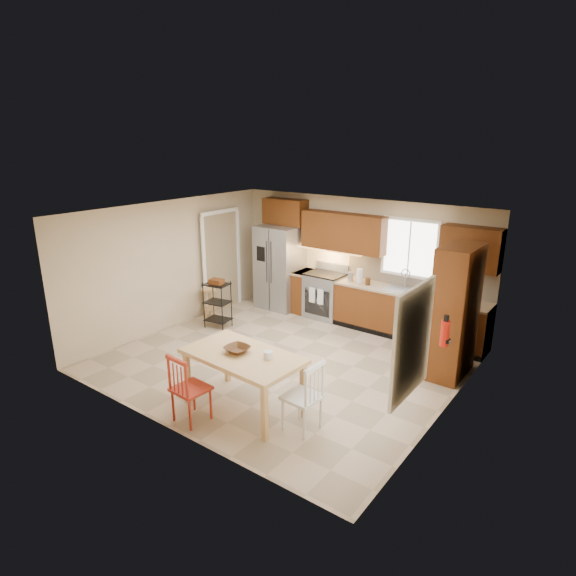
% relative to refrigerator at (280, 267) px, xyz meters
% --- Properties ---
extents(floor, '(5.50, 5.50, 0.00)m').
position_rel_refrigerator_xyz_m(floor, '(1.70, -2.12, -0.91)').
color(floor, tan).
rests_on(floor, ground).
extents(ceiling, '(5.50, 5.00, 0.02)m').
position_rel_refrigerator_xyz_m(ceiling, '(1.70, -2.12, 1.59)').
color(ceiling, silver).
rests_on(ceiling, ground).
extents(wall_back, '(5.50, 0.02, 2.50)m').
position_rel_refrigerator_xyz_m(wall_back, '(1.70, 0.38, 0.34)').
color(wall_back, '#CCB793').
rests_on(wall_back, ground).
extents(wall_front, '(5.50, 0.02, 2.50)m').
position_rel_refrigerator_xyz_m(wall_front, '(1.70, -4.62, 0.34)').
color(wall_front, '#CCB793').
rests_on(wall_front, ground).
extents(wall_left, '(0.02, 5.00, 2.50)m').
position_rel_refrigerator_xyz_m(wall_left, '(-1.05, -2.12, 0.34)').
color(wall_left, '#CCB793').
rests_on(wall_left, ground).
extents(wall_right, '(0.02, 5.00, 2.50)m').
position_rel_refrigerator_xyz_m(wall_right, '(4.45, -2.12, 0.34)').
color(wall_right, '#CCB793').
rests_on(wall_right, ground).
extents(refrigerator, '(0.92, 0.75, 1.82)m').
position_rel_refrigerator_xyz_m(refrigerator, '(0.00, 0.00, 0.00)').
color(refrigerator, gray).
rests_on(refrigerator, floor).
extents(range_stove, '(0.76, 0.63, 0.92)m').
position_rel_refrigerator_xyz_m(range_stove, '(1.15, 0.06, -0.45)').
color(range_stove, gray).
rests_on(range_stove, floor).
extents(base_cabinet_narrow, '(0.30, 0.60, 0.90)m').
position_rel_refrigerator_xyz_m(base_cabinet_narrow, '(0.60, 0.08, -0.46)').
color(base_cabinet_narrow, '#612E12').
rests_on(base_cabinet_narrow, floor).
extents(base_cabinet_run, '(2.92, 0.60, 0.90)m').
position_rel_refrigerator_xyz_m(base_cabinet_run, '(2.99, 0.08, -0.46)').
color(base_cabinet_run, '#612E12').
rests_on(base_cabinet_run, floor).
extents(dishwasher, '(0.60, 0.02, 0.78)m').
position_rel_refrigerator_xyz_m(dishwasher, '(3.55, -0.22, -0.46)').
color(dishwasher, black).
rests_on(dishwasher, floor).
extents(backsplash, '(2.92, 0.03, 0.55)m').
position_rel_refrigerator_xyz_m(backsplash, '(2.99, 0.36, 0.27)').
color(backsplash, '#C6B295').
rests_on(backsplash, wall_back).
extents(upper_over_fridge, '(1.00, 0.35, 0.55)m').
position_rel_refrigerator_xyz_m(upper_over_fridge, '(0.00, 0.20, 1.19)').
color(upper_over_fridge, '#54250E').
rests_on(upper_over_fridge, wall_back).
extents(upper_left_block, '(1.80, 0.35, 0.75)m').
position_rel_refrigerator_xyz_m(upper_left_block, '(1.45, 0.20, 0.92)').
color(upper_left_block, '#54250E').
rests_on(upper_left_block, wall_back).
extents(upper_right_block, '(1.00, 0.35, 0.75)m').
position_rel_refrigerator_xyz_m(upper_right_block, '(3.95, 0.20, 0.92)').
color(upper_right_block, '#54250E').
rests_on(upper_right_block, wall_back).
extents(window_back, '(1.12, 0.04, 1.12)m').
position_rel_refrigerator_xyz_m(window_back, '(2.80, 0.35, 0.74)').
color(window_back, white).
rests_on(window_back, wall_back).
extents(sink, '(0.62, 0.46, 0.16)m').
position_rel_refrigerator_xyz_m(sink, '(2.80, 0.08, -0.05)').
color(sink, gray).
rests_on(sink, base_cabinet_run).
extents(undercab_glow, '(1.60, 0.30, 0.01)m').
position_rel_refrigerator_xyz_m(undercab_glow, '(1.15, 0.17, 0.52)').
color(undercab_glow, '#FFBF66').
rests_on(undercab_glow, wall_back).
extents(soap_bottle, '(0.09, 0.09, 0.19)m').
position_rel_refrigerator_xyz_m(soap_bottle, '(3.18, -0.02, 0.09)').
color(soap_bottle, red).
rests_on(soap_bottle, base_cabinet_run).
extents(paper_towel, '(0.12, 0.12, 0.28)m').
position_rel_refrigerator_xyz_m(paper_towel, '(1.95, 0.03, 0.13)').
color(paper_towel, silver).
rests_on(paper_towel, base_cabinet_run).
extents(canister_steel, '(0.11, 0.11, 0.18)m').
position_rel_refrigerator_xyz_m(canister_steel, '(1.75, 0.03, 0.08)').
color(canister_steel, gray).
rests_on(canister_steel, base_cabinet_run).
extents(canister_wood, '(0.10, 0.10, 0.14)m').
position_rel_refrigerator_xyz_m(canister_wood, '(2.15, -0.00, 0.06)').
color(canister_wood, '#4C2C14').
rests_on(canister_wood, base_cabinet_run).
extents(pantry, '(0.50, 0.95, 2.10)m').
position_rel_refrigerator_xyz_m(pantry, '(4.13, -0.93, 0.14)').
color(pantry, '#612E12').
rests_on(pantry, floor).
extents(fire_extinguisher, '(0.12, 0.12, 0.36)m').
position_rel_refrigerator_xyz_m(fire_extinguisher, '(4.33, -1.98, 0.19)').
color(fire_extinguisher, red).
rests_on(fire_extinguisher, wall_right).
extents(window_right, '(0.04, 1.02, 1.32)m').
position_rel_refrigerator_xyz_m(window_right, '(4.38, -3.27, 0.54)').
color(window_right, white).
rests_on(window_right, wall_right).
extents(doorway, '(0.04, 0.95, 2.10)m').
position_rel_refrigerator_xyz_m(doorway, '(-0.97, -0.82, 0.14)').
color(doorway, '#8C7A59').
rests_on(doorway, wall_left).
extents(dining_table, '(1.70, 1.02, 0.80)m').
position_rel_refrigerator_xyz_m(dining_table, '(2.16, -3.65, -0.51)').
color(dining_table, tan).
rests_on(dining_table, floor).
extents(chair_red, '(0.48, 0.48, 0.97)m').
position_rel_refrigerator_xyz_m(chair_red, '(1.81, -4.30, -0.43)').
color(chair_red, '#A32919').
rests_on(chair_red, floor).
extents(chair_white, '(0.48, 0.48, 0.97)m').
position_rel_refrigerator_xyz_m(chair_white, '(3.11, -3.60, -0.43)').
color(chair_white, silver).
rests_on(chair_white, floor).
extents(table_bowl, '(0.35, 0.35, 0.08)m').
position_rel_refrigerator_xyz_m(table_bowl, '(2.06, -3.65, -0.10)').
color(table_bowl, '#4C2C14').
rests_on(table_bowl, dining_table).
extents(table_jar, '(0.13, 0.13, 0.15)m').
position_rel_refrigerator_xyz_m(table_jar, '(2.52, -3.54, -0.06)').
color(table_jar, silver).
rests_on(table_jar, dining_table).
extents(bar_stool, '(0.32, 0.32, 0.63)m').
position_rel_refrigerator_xyz_m(bar_stool, '(-0.80, -1.40, -0.60)').
color(bar_stool, tan).
rests_on(bar_stool, floor).
extents(utility_cart, '(0.53, 0.44, 0.94)m').
position_rel_refrigerator_xyz_m(utility_cart, '(-0.25, -1.70, -0.44)').
color(utility_cart, black).
rests_on(utility_cart, floor).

